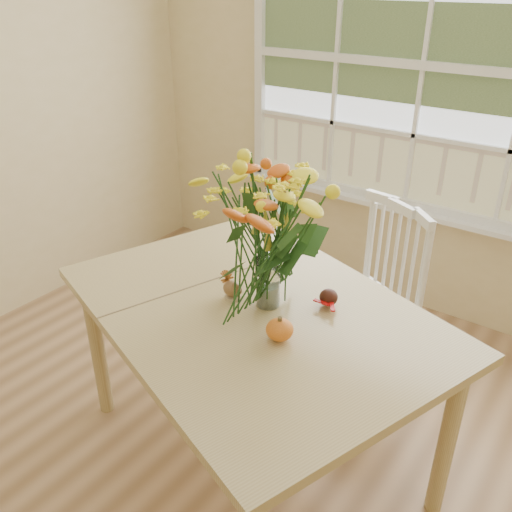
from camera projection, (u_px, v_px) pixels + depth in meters
The scene contains 8 objects.
wall_back at pixel (421, 100), 3.16m from camera, with size 4.00×0.02×2.70m, color beige.
window at pixel (423, 69), 3.05m from camera, with size 2.42×0.12×1.74m.
dining_table at pixel (253, 325), 2.22m from camera, with size 1.81×1.54×0.82m.
windsor_chair at pixel (376, 291), 2.79m from camera, with size 0.61×0.60×1.00m.
flower_vase at pixel (269, 233), 2.04m from camera, with size 0.45×0.45×0.53m.
pumpkin at pixel (280, 331), 1.96m from camera, with size 0.10×0.10×0.08m, color #D06718.
turkey_figurine at pixel (233, 289), 2.21m from camera, with size 0.09×0.07×0.11m.
dark_gourd at pixel (329, 298), 2.17m from camera, with size 0.13×0.12×0.07m.
Camera 1 is at (1.12, -0.93, 2.01)m, focal length 38.00 mm.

